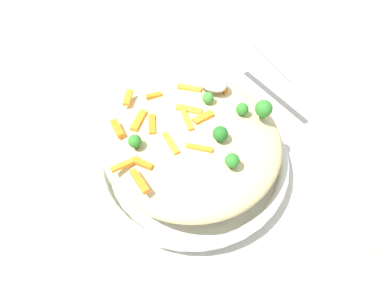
# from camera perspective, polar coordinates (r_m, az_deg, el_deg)

# --- Properties ---
(ground_plane) EXTENTS (2.40, 2.40, 0.00)m
(ground_plane) POSITION_cam_1_polar(r_m,az_deg,el_deg) (0.61, 0.00, -3.79)
(ground_plane) COLOR beige
(serving_bowl) EXTENTS (0.31, 0.31, 0.04)m
(serving_bowl) POSITION_cam_1_polar(r_m,az_deg,el_deg) (0.59, 0.00, -2.67)
(serving_bowl) COLOR silver
(serving_bowl) RESTS_ON ground_plane
(pasta_mound) EXTENTS (0.27, 0.27, 0.08)m
(pasta_mound) POSITION_cam_1_polar(r_m,az_deg,el_deg) (0.55, 0.00, 0.40)
(pasta_mound) COLOR #DBC689
(pasta_mound) RESTS_ON serving_bowl
(carrot_piece_0) EXTENTS (0.04, 0.02, 0.01)m
(carrot_piece_0) POSITION_cam_1_polar(r_m,az_deg,el_deg) (0.53, -1.20, 3.64)
(carrot_piece_0) COLOR orange
(carrot_piece_0) RESTS_ON pasta_mound
(carrot_piece_1) EXTENTS (0.04, 0.03, 0.01)m
(carrot_piece_1) POSITION_cam_1_polar(r_m,az_deg,el_deg) (0.58, -0.43, 8.70)
(carrot_piece_1) COLOR orange
(carrot_piece_1) RESTS_ON pasta_mound
(carrot_piece_2) EXTENTS (0.03, 0.03, 0.01)m
(carrot_piece_2) POSITION_cam_1_polar(r_m,az_deg,el_deg) (0.50, 1.16, -0.69)
(carrot_piece_2) COLOR orange
(carrot_piece_2) RESTS_ON pasta_mound
(carrot_piece_3) EXTENTS (0.04, 0.01, 0.01)m
(carrot_piece_3) POSITION_cam_1_polar(r_m,az_deg,el_deg) (0.50, -3.32, 0.07)
(carrot_piece_3) COLOR orange
(carrot_piece_3) RESTS_ON pasta_mound
(carrot_piece_4) EXTENTS (0.04, 0.03, 0.01)m
(carrot_piece_4) POSITION_cam_1_polar(r_m,az_deg,el_deg) (0.54, -0.49, 5.37)
(carrot_piece_4) COLOR orange
(carrot_piece_4) RESTS_ON pasta_mound
(carrot_piece_5) EXTENTS (0.03, 0.02, 0.01)m
(carrot_piece_5) POSITION_cam_1_polar(r_m,az_deg,el_deg) (0.54, -11.60, 2.40)
(carrot_piece_5) COLOR orange
(carrot_piece_5) RESTS_ON pasta_mound
(carrot_piece_6) EXTENTS (0.04, 0.02, 0.01)m
(carrot_piece_6) POSITION_cam_1_polar(r_m,az_deg,el_deg) (0.59, 3.87, 8.98)
(carrot_piece_6) COLOR orange
(carrot_piece_6) RESTS_ON pasta_mound
(carrot_piece_7) EXTENTS (0.03, 0.04, 0.01)m
(carrot_piece_7) POSITION_cam_1_polar(r_m,az_deg,el_deg) (0.54, -8.30, 3.67)
(carrot_piece_7) COLOR orange
(carrot_piece_7) RESTS_ON pasta_mound
(carrot_piece_8) EXTENTS (0.04, 0.03, 0.01)m
(carrot_piece_8) POSITION_cam_1_polar(r_m,az_deg,el_deg) (0.53, -6.26, 3.03)
(carrot_piece_8) COLOR orange
(carrot_piece_8) RESTS_ON pasta_mound
(carrot_piece_9) EXTENTS (0.02, 0.03, 0.01)m
(carrot_piece_9) POSITION_cam_1_polar(r_m,az_deg,el_deg) (0.57, -5.99, 7.55)
(carrot_piece_9) COLOR orange
(carrot_piece_9) RESTS_ON pasta_mound
(carrot_piece_10) EXTENTS (0.03, 0.02, 0.01)m
(carrot_piece_10) POSITION_cam_1_polar(r_m,az_deg,el_deg) (0.49, -7.72, -3.02)
(carrot_piece_10) COLOR orange
(carrot_piece_10) RESTS_ON pasta_mound
(carrot_piece_11) EXTENTS (0.03, 0.03, 0.01)m
(carrot_piece_11) POSITION_cam_1_polar(r_m,az_deg,el_deg) (0.58, -9.96, 7.17)
(carrot_piece_11) COLOR orange
(carrot_piece_11) RESTS_ON pasta_mound
(carrot_piece_12) EXTENTS (0.01, 0.03, 0.01)m
(carrot_piece_12) POSITION_cam_1_polar(r_m,az_deg,el_deg) (0.53, 1.94, 4.00)
(carrot_piece_12) COLOR orange
(carrot_piece_12) RESTS_ON pasta_mound
(carrot_piece_13) EXTENTS (0.01, 0.04, 0.01)m
(carrot_piece_13) POSITION_cam_1_polar(r_m,az_deg,el_deg) (0.50, -10.41, -3.12)
(carrot_piece_13) COLOR orange
(carrot_piece_13) RESTS_ON pasta_mound
(carrot_piece_14) EXTENTS (0.04, 0.01, 0.01)m
(carrot_piece_14) POSITION_cam_1_polar(r_m,az_deg,el_deg) (0.48, -8.21, -5.78)
(carrot_piece_14) COLOR orange
(carrot_piece_14) RESTS_ON pasta_mound
(broccoli_floret_0) EXTENTS (0.02, 0.02, 0.02)m
(broccoli_floret_0) POSITION_cam_1_polar(r_m,az_deg,el_deg) (0.50, -8.92, 0.39)
(broccoli_floret_0) COLOR #296820
(broccoli_floret_0) RESTS_ON pasta_mound
(broccoli_floret_1) EXTENTS (0.02, 0.02, 0.02)m
(broccoli_floret_1) POSITION_cam_1_polar(r_m,az_deg,el_deg) (0.54, 7.86, 5.40)
(broccoli_floret_1) COLOR #296820
(broccoli_floret_1) RESTS_ON pasta_mound
(broccoli_floret_2) EXTENTS (0.02, 0.02, 0.02)m
(broccoli_floret_2) POSITION_cam_1_polar(r_m,az_deg,el_deg) (0.48, 5.99, -2.83)
(broccoli_floret_2) COLOR #296820
(broccoli_floret_2) RESTS_ON pasta_mound
(broccoli_floret_3) EXTENTS (0.03, 0.03, 0.03)m
(broccoli_floret_3) POSITION_cam_1_polar(r_m,az_deg,el_deg) (0.54, 11.15, 5.42)
(broccoli_floret_3) COLOR #296820
(broccoli_floret_3) RESTS_ON pasta_mound
(broccoli_floret_4) EXTENTS (0.02, 0.02, 0.03)m
(broccoli_floret_4) POSITION_cam_1_polar(r_m,az_deg,el_deg) (0.50, 4.44, 1.57)
(broccoli_floret_4) COLOR #205B1C
(broccoli_floret_4) RESTS_ON pasta_mound
(broccoli_floret_5) EXTENTS (0.02, 0.02, 0.02)m
(broccoli_floret_5) POSITION_cam_1_polar(r_m,az_deg,el_deg) (0.55, 2.52, 7.19)
(broccoli_floret_5) COLOR #377928
(broccoli_floret_5) RESTS_ON pasta_mound
(serving_spoon) EXTENTS (0.18, 0.13, 0.08)m
(serving_spoon) POSITION_cam_1_polar(r_m,az_deg,el_deg) (0.59, 5.62, 12.51)
(serving_spoon) COLOR #B7B7BC
(serving_spoon) RESTS_ON pasta_mound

